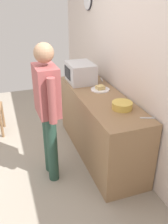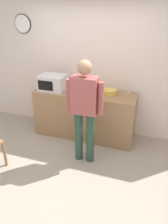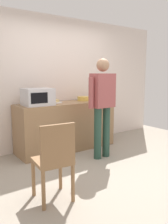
{
  "view_description": "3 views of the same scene",
  "coord_description": "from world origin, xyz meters",
  "px_view_note": "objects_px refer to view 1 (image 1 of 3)",
  "views": [
    {
      "loc": [
        2.86,
        -0.01,
        2.21
      ],
      "look_at": [
        0.16,
        0.93,
        0.79
      ],
      "focal_mm": 39.38,
      "sensor_mm": 36.0,
      "label": 1
    },
    {
      "loc": [
        1.26,
        -2.51,
        2.42
      ],
      "look_at": [
        0.09,
        0.91,
        0.67
      ],
      "focal_mm": 35.39,
      "sensor_mm": 36.0,
      "label": 2
    },
    {
      "loc": [
        -2.32,
        -2.61,
        1.47
      ],
      "look_at": [
        0.11,
        0.77,
        0.79
      ],
      "focal_mm": 37.28,
      "sensor_mm": 36.0,
      "label": 3
    }
  ],
  "objects_px": {
    "salad_bowl": "(122,105)",
    "fork_utensil": "(102,79)",
    "spoon_utensil": "(148,118)",
    "sandwich_plate": "(100,89)",
    "person_standing": "(48,105)",
    "microwave": "(80,73)"
  },
  "relations": [
    {
      "from": "sandwich_plate",
      "to": "fork_utensil",
      "type": "bearing_deg",
      "value": 154.62
    },
    {
      "from": "microwave",
      "to": "salad_bowl",
      "type": "distance_m",
      "value": 1.11
    },
    {
      "from": "salad_bowl",
      "to": "spoon_utensil",
      "type": "xyz_separation_m",
      "value": [
        0.32,
        0.16,
        -0.04
      ]
    },
    {
      "from": "microwave",
      "to": "fork_utensil",
      "type": "height_order",
      "value": "microwave"
    },
    {
      "from": "salad_bowl",
      "to": "microwave",
      "type": "bearing_deg",
      "value": -171.44
    },
    {
      "from": "fork_utensil",
      "to": "spoon_utensil",
      "type": "height_order",
      "value": "same"
    },
    {
      "from": "salad_bowl",
      "to": "sandwich_plate",
      "type": "bearing_deg",
      "value": -179.31
    },
    {
      "from": "person_standing",
      "to": "microwave",
      "type": "bearing_deg",
      "value": 141.62
    },
    {
      "from": "microwave",
      "to": "sandwich_plate",
      "type": "distance_m",
      "value": 0.48
    },
    {
      "from": "microwave",
      "to": "sandwich_plate",
      "type": "height_order",
      "value": "microwave"
    },
    {
      "from": "sandwich_plate",
      "to": "salad_bowl",
      "type": "height_order",
      "value": "salad_bowl"
    },
    {
      "from": "fork_utensil",
      "to": "person_standing",
      "type": "height_order",
      "value": "person_standing"
    },
    {
      "from": "microwave",
      "to": "person_standing",
      "type": "relative_size",
      "value": 0.29
    },
    {
      "from": "salad_bowl",
      "to": "fork_utensil",
      "type": "relative_size",
      "value": 1.47
    },
    {
      "from": "person_standing",
      "to": "spoon_utensil",
      "type": "bearing_deg",
      "value": 62.47
    },
    {
      "from": "fork_utensil",
      "to": "spoon_utensil",
      "type": "xyz_separation_m",
      "value": [
        1.4,
        -0.03,
        0.0
      ]
    },
    {
      "from": "sandwich_plate",
      "to": "salad_bowl",
      "type": "xyz_separation_m",
      "value": [
        0.67,
        0.01,
        0.02
      ]
    },
    {
      "from": "salad_bowl",
      "to": "spoon_utensil",
      "type": "distance_m",
      "value": 0.36
    },
    {
      "from": "sandwich_plate",
      "to": "fork_utensil",
      "type": "xyz_separation_m",
      "value": [
        -0.42,
        0.2,
        -0.02
      ]
    },
    {
      "from": "sandwich_plate",
      "to": "person_standing",
      "type": "bearing_deg",
      "value": -62.14
    },
    {
      "from": "microwave",
      "to": "person_standing",
      "type": "bearing_deg",
      "value": -38.38
    },
    {
      "from": "fork_utensil",
      "to": "person_standing",
      "type": "distance_m",
      "value": 1.37
    }
  ]
}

